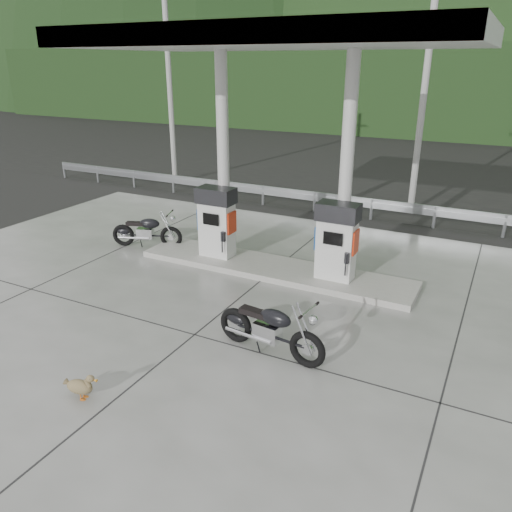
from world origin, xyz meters
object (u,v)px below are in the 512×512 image
at_px(gas_pump_left, 217,222).
at_px(duck, 80,387).
at_px(motorcycle_left, 147,231).
at_px(gas_pump_right, 336,241).
at_px(motorcycle_right, 270,329).

xyz_separation_m(gas_pump_left, duck, (1.10, -5.91, -0.86)).
bearing_deg(motorcycle_left, gas_pump_right, -20.09).
height_order(motorcycle_right, duck, motorcycle_right).
bearing_deg(gas_pump_left, motorcycle_right, -47.20).
bearing_deg(motorcycle_right, motorcycle_left, 154.95).
xyz_separation_m(motorcycle_left, motorcycle_right, (5.47, -3.42, 0.04)).
xyz_separation_m(gas_pump_left, gas_pump_right, (3.20, 0.00, 0.00)).
height_order(gas_pump_left, gas_pump_right, same).
height_order(motorcycle_left, motorcycle_right, motorcycle_right).
bearing_deg(gas_pump_left, gas_pump_right, 0.00).
distance_m(gas_pump_left, motorcycle_right, 4.69).
distance_m(gas_pump_right, motorcycle_right, 3.46).
distance_m(gas_pump_left, duck, 6.07).
bearing_deg(gas_pump_left, duck, -79.49).
bearing_deg(gas_pump_right, motorcycle_left, 179.97).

